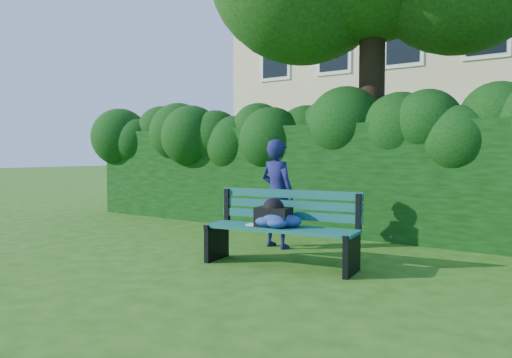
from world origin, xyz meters
The scene contains 5 objects.
ground centered at (0.00, 0.00, 0.00)m, with size 80.00×80.00×0.00m, color #205910.
apartment_building centered at (0.00, 13.99, 6.00)m, with size 16.00×8.08×12.00m.
hedge centered at (0.00, 2.20, 0.90)m, with size 10.00×1.00×1.80m.
park_bench centered at (1.14, -0.49, 0.50)m, with size 1.90×0.84×0.89m.
man_reading centered at (0.48, 0.45, 0.76)m, with size 0.56×0.37×1.53m, color #16194F.
Camera 1 is at (4.39, -5.38, 1.34)m, focal length 35.00 mm.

